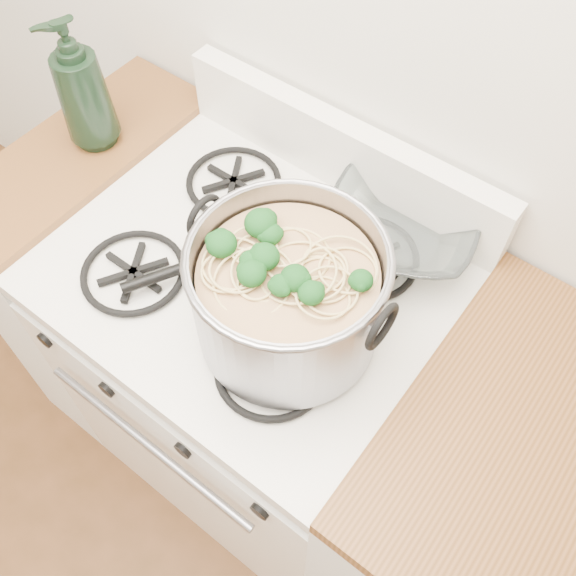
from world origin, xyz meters
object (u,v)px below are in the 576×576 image
Objects in this scene: spatula at (249,245)px; bottle at (80,85)px; glass_bowl at (400,231)px; gas_range at (259,376)px; stock_pot at (288,296)px.

bottle is (-0.47, 0.04, 0.13)m from spatula.
gas_range is at bearing -129.68° from glass_bowl.
bottle reaches higher than gas_range.
bottle reaches higher than stock_pot.
bottle is (-0.63, 0.13, 0.04)m from stock_pot.
stock_pot is 1.16× the size of spatula.
gas_range is 0.59m from glass_bowl.
gas_range is 0.50m from spatula.
spatula reaches higher than gas_range.
gas_range is at bearing -22.04° from spatula.
stock_pot is 3.08× the size of glass_bowl.
spatula is at bearing 129.11° from gas_range.
spatula is 0.30m from glass_bowl.
bottle is (-0.68, -0.17, 0.13)m from glass_bowl.
glass_bowl is 0.71m from bottle.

